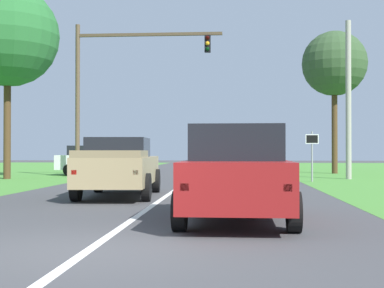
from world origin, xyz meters
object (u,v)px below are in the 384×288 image
at_px(traffic_light, 114,76).
at_px(oak_tree_right, 334,64).
at_px(red_suv_near, 237,171).
at_px(extra_tree_1, 8,36).
at_px(crossing_suv_far, 98,160).
at_px(keep_moving_sign, 312,149).
at_px(pickup_truck_lead, 119,166).
at_px(utility_pole_right, 348,100).

bearing_deg(traffic_light, oak_tree_right, 24.16).
distance_m(red_suv_near, extra_tree_1, 20.42).
height_order(traffic_light, extra_tree_1, extra_tree_1).
bearing_deg(traffic_light, extra_tree_1, -157.07).
height_order(crossing_suv_far, extra_tree_1, extra_tree_1).
distance_m(traffic_light, crossing_suv_far, 5.30).
relative_size(crossing_suv_far, extra_tree_1, 0.48).
bearing_deg(keep_moving_sign, extra_tree_1, 174.51).
bearing_deg(keep_moving_sign, traffic_light, 160.40).
distance_m(keep_moving_sign, extra_tree_1, 16.22).
bearing_deg(oak_tree_right, crossing_suv_far, -166.28).
bearing_deg(keep_moving_sign, pickup_truck_lead, -129.50).
relative_size(red_suv_near, crossing_suv_far, 1.02).
bearing_deg(utility_pole_right, extra_tree_1, -176.33).
xyz_separation_m(oak_tree_right, utility_pole_right, (-0.57, -6.77, -2.87)).
bearing_deg(pickup_truck_lead, traffic_light, 103.05).
height_order(utility_pole_right, extra_tree_1, extra_tree_1).
xyz_separation_m(traffic_light, keep_moving_sign, (10.05, -3.58, -3.99)).
height_order(red_suv_near, crossing_suv_far, red_suv_near).
bearing_deg(extra_tree_1, red_suv_near, -53.83).
distance_m(traffic_light, utility_pole_right, 12.38).
bearing_deg(oak_tree_right, keep_moving_sign, -106.52).
height_order(traffic_light, keep_moving_sign, traffic_light).
bearing_deg(keep_moving_sign, oak_tree_right, 73.48).
height_order(oak_tree_right, utility_pole_right, oak_tree_right).
height_order(pickup_truck_lead, oak_tree_right, oak_tree_right).
distance_m(red_suv_near, crossing_suv_far, 21.58).
relative_size(oak_tree_right, extra_tree_1, 0.91).
xyz_separation_m(red_suv_near, oak_tree_right, (6.38, 23.57, 5.88)).
relative_size(traffic_light, utility_pole_right, 1.03).
relative_size(red_suv_near, extra_tree_1, 0.49).
distance_m(keep_moving_sign, oak_tree_right, 11.13).
xyz_separation_m(pickup_truck_lead, traffic_light, (-2.85, 12.31, 4.53)).
distance_m(traffic_light, oak_tree_right, 14.12).
bearing_deg(pickup_truck_lead, crossing_suv_far, 106.39).
relative_size(crossing_suv_far, utility_pole_right, 0.59).
bearing_deg(traffic_light, pickup_truck_lead, -76.95).
bearing_deg(keep_moving_sign, red_suv_near, -104.22).
xyz_separation_m(pickup_truck_lead, utility_pole_right, (9.40, 11.29, 3.07)).
height_order(red_suv_near, extra_tree_1, extra_tree_1).
bearing_deg(pickup_truck_lead, utility_pole_right, 50.22).
bearing_deg(red_suv_near, keep_moving_sign, 75.78).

